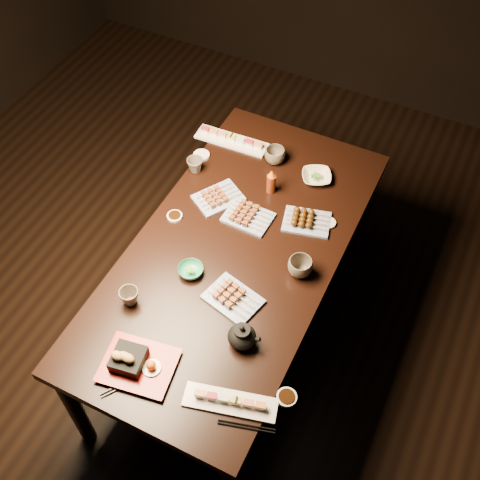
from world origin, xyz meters
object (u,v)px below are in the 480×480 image
object	(u,v)px
teacup_far_right	(275,156)
teacup_near_left	(130,297)
yakitori_plate_right	(233,296)
yakitori_plate_left	(218,195)
tempura_tray	(137,361)
dining_table	(236,295)
teacup_mid_right	(300,267)
sushi_platter_far	(232,138)
condiment_bottle	(271,181)
teapot	(242,335)
teacup_far_left	(195,165)
sushi_platter_near	(230,401)
edamame_bowl_cream	(316,177)
edamame_bowl_green	(191,271)
yakitori_plate_center	(248,214)

from	to	relation	value
teacup_far_right	teacup_near_left	bearing A→B (deg)	-100.93
yakitori_plate_right	yakitori_plate_left	size ratio (longest dim) A/B	1.04
tempura_tray	dining_table	bearing A→B (deg)	73.94
teacup_near_left	teacup_mid_right	distance (m)	0.75
sushi_platter_far	tempura_tray	world-z (taller)	tempura_tray
condiment_bottle	teapot	bearing A→B (deg)	-73.59
dining_table	teacup_far_right	bearing A→B (deg)	87.45
teacup_mid_right	teacup_far_left	bearing A→B (deg)	153.82
teacup_mid_right	condiment_bottle	world-z (taller)	condiment_bottle
dining_table	sushi_platter_near	world-z (taller)	sushi_platter_near
tempura_tray	teapot	world-z (taller)	teapot
yakitori_plate_right	edamame_bowl_cream	xyz separation A→B (m)	(0.05, 0.82, -0.01)
sushi_platter_near	condiment_bottle	world-z (taller)	condiment_bottle
sushi_platter_near	yakitori_plate_left	xyz separation A→B (m)	(-0.52, 0.91, 0.01)
sushi_platter_far	teacup_near_left	distance (m)	1.09
teacup_mid_right	edamame_bowl_green	bearing A→B (deg)	-153.69
dining_table	condiment_bottle	xyz separation A→B (m)	(-0.01, 0.41, 0.45)
sushi_platter_far	teacup_far_left	bearing A→B (deg)	73.36
yakitori_plate_right	teacup_far_left	bearing A→B (deg)	144.59
tempura_tray	teacup_mid_right	xyz separation A→B (m)	(0.39, 0.70, -0.01)
edamame_bowl_green	teacup_mid_right	xyz separation A→B (m)	(0.43, 0.21, 0.03)
sushi_platter_far	teacup_far_right	size ratio (longest dim) A/B	3.75
sushi_platter_far	condiment_bottle	xyz separation A→B (m)	(0.33, -0.23, 0.05)
tempura_tray	teacup_far_right	xyz separation A→B (m)	(0.01, 1.29, -0.01)
sushi_platter_far	teacup_mid_right	distance (m)	0.90
tempura_tray	teacup_far_right	distance (m)	1.29
yakitori_plate_left	tempura_tray	size ratio (longest dim) A/B	0.77
teacup_mid_right	teacup_far_left	xyz separation A→B (m)	(-0.72, 0.35, -0.01)
teacup_mid_right	teacup_far_left	world-z (taller)	teacup_mid_right
edamame_bowl_green	teacup_mid_right	bearing A→B (deg)	26.31
edamame_bowl_green	teacup_far_left	xyz separation A→B (m)	(-0.29, 0.57, 0.02)
edamame_bowl_green	condiment_bottle	bearing A→B (deg)	79.45
teacup_near_left	condiment_bottle	bearing A→B (deg)	72.41
edamame_bowl_green	teapot	world-z (taller)	teapot
sushi_platter_near	yakitori_plate_left	world-z (taller)	yakitori_plate_left
yakitori_plate_right	tempura_tray	distance (m)	0.49
sushi_platter_near	sushi_platter_far	size ratio (longest dim) A/B	0.92
yakitori_plate_left	condiment_bottle	size ratio (longest dim) A/B	1.59
yakitori_plate_right	condiment_bottle	world-z (taller)	condiment_bottle
dining_table	sushi_platter_near	xyz separation A→B (m)	(0.31, -0.66, 0.40)
dining_table	edamame_bowl_cream	size ratio (longest dim) A/B	12.38
sushi_platter_near	teacup_far_left	world-z (taller)	teacup_far_left
sushi_platter_far	edamame_bowl_green	bearing A→B (deg)	102.12
dining_table	yakitori_plate_right	size ratio (longest dim) A/B	7.78
sushi_platter_near	tempura_tray	bearing A→B (deg)	169.27
yakitori_plate_left	teacup_far_right	distance (m)	0.39
tempura_tray	teacup_mid_right	world-z (taller)	tempura_tray
sushi_platter_near	teapot	bearing A→B (deg)	91.95
edamame_bowl_green	yakitori_plate_right	bearing A→B (deg)	-11.10
yakitori_plate_center	tempura_tray	size ratio (longest dim) A/B	0.77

